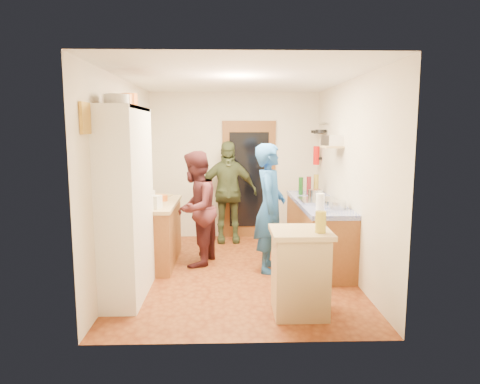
{
  "coord_description": "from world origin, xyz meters",
  "views": [
    {
      "loc": [
        -0.14,
        -5.68,
        1.94
      ],
      "look_at": [
        0.04,
        0.15,
        1.09
      ],
      "focal_mm": 32.0,
      "sensor_mm": 36.0,
      "label": 1
    }
  ],
  "objects_px": {
    "hutch_body": "(127,204)",
    "right_counter_base": "(317,233)",
    "person_left": "(198,208)",
    "person_back": "(228,192)",
    "island_base": "(300,274)",
    "person_hob": "(272,208)"
  },
  "relations": [
    {
      "from": "island_base",
      "to": "person_back",
      "type": "distance_m",
      "value": 3.12
    },
    {
      "from": "island_base",
      "to": "person_back",
      "type": "xyz_separation_m",
      "value": [
        -0.75,
        2.99,
        0.45
      ]
    },
    {
      "from": "island_base",
      "to": "person_left",
      "type": "bearing_deg",
      "value": 124.09
    },
    {
      "from": "person_back",
      "to": "person_left",
      "type": "bearing_deg",
      "value": -112.36
    },
    {
      "from": "hutch_body",
      "to": "person_left",
      "type": "distance_m",
      "value": 1.42
    },
    {
      "from": "person_hob",
      "to": "hutch_body",
      "type": "bearing_deg",
      "value": 126.85
    },
    {
      "from": "hutch_body",
      "to": "person_left",
      "type": "xyz_separation_m",
      "value": [
        0.74,
        1.18,
        -0.28
      ]
    },
    {
      "from": "person_back",
      "to": "hutch_body",
      "type": "bearing_deg",
      "value": -119.17
    },
    {
      "from": "right_counter_base",
      "to": "island_base",
      "type": "xyz_separation_m",
      "value": [
        -0.58,
        -1.86,
        0.01
      ]
    },
    {
      "from": "right_counter_base",
      "to": "island_base",
      "type": "height_order",
      "value": "island_base"
    },
    {
      "from": "person_left",
      "to": "person_back",
      "type": "distance_m",
      "value": 1.32
    },
    {
      "from": "right_counter_base",
      "to": "island_base",
      "type": "distance_m",
      "value": 1.95
    },
    {
      "from": "person_left",
      "to": "right_counter_base",
      "type": "bearing_deg",
      "value": 109.3
    },
    {
      "from": "hutch_body",
      "to": "right_counter_base",
      "type": "bearing_deg",
      "value": 27.47
    },
    {
      "from": "person_hob",
      "to": "person_left",
      "type": "distance_m",
      "value": 1.09
    },
    {
      "from": "right_counter_base",
      "to": "person_left",
      "type": "bearing_deg",
      "value": -176.1
    },
    {
      "from": "island_base",
      "to": "person_hob",
      "type": "xyz_separation_m",
      "value": [
        -0.15,
        1.39,
        0.45
      ]
    },
    {
      "from": "island_base",
      "to": "person_hob",
      "type": "bearing_deg",
      "value": 96.23
    },
    {
      "from": "person_hob",
      "to": "person_left",
      "type": "bearing_deg",
      "value": 82.94
    },
    {
      "from": "person_hob",
      "to": "person_back",
      "type": "xyz_separation_m",
      "value": [
        -0.6,
        1.6,
        -0.0
      ]
    },
    {
      "from": "hutch_body",
      "to": "right_counter_base",
      "type": "height_order",
      "value": "hutch_body"
    },
    {
      "from": "hutch_body",
      "to": "person_hob",
      "type": "bearing_deg",
      "value": 25.12
    }
  ]
}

